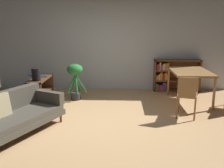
{
  "coord_description": "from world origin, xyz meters",
  "views": [
    {
      "loc": [
        0.27,
        -4.56,
        1.87
      ],
      "look_at": [
        0.08,
        0.56,
        0.65
      ],
      "focal_mm": 39.83,
      "sensor_mm": 36.0,
      "label": 1
    }
  ],
  "objects_px": {
    "fabric_couch": "(10,114)",
    "dining_table": "(190,74)",
    "open_laptop": "(39,76)",
    "desk_speaker": "(36,74)",
    "bookshelf": "(173,76)",
    "dining_chair_near": "(187,94)",
    "potted_floor_plant": "(75,76)",
    "media_console": "(41,90)"
  },
  "relations": [
    {
      "from": "dining_table",
      "to": "dining_chair_near",
      "type": "height_order",
      "value": "dining_chair_near"
    },
    {
      "from": "open_laptop",
      "to": "dining_chair_near",
      "type": "height_order",
      "value": "dining_chair_near"
    },
    {
      "from": "open_laptop",
      "to": "desk_speaker",
      "type": "distance_m",
      "value": 0.51
    },
    {
      "from": "fabric_couch",
      "to": "potted_floor_plant",
      "type": "xyz_separation_m",
      "value": [
        0.76,
        2.09,
        0.26
      ]
    },
    {
      "from": "media_console",
      "to": "bookshelf",
      "type": "height_order",
      "value": "bookshelf"
    },
    {
      "from": "open_laptop",
      "to": "bookshelf",
      "type": "bearing_deg",
      "value": 16.1
    },
    {
      "from": "bookshelf",
      "to": "open_laptop",
      "type": "bearing_deg",
      "value": -163.9
    },
    {
      "from": "desk_speaker",
      "to": "dining_chair_near",
      "type": "height_order",
      "value": "desk_speaker"
    },
    {
      "from": "open_laptop",
      "to": "dining_table",
      "type": "height_order",
      "value": "dining_table"
    },
    {
      "from": "bookshelf",
      "to": "desk_speaker",
      "type": "bearing_deg",
      "value": -156.38
    },
    {
      "from": "media_console",
      "to": "potted_floor_plant",
      "type": "distance_m",
      "value": 0.91
    },
    {
      "from": "fabric_couch",
      "to": "open_laptop",
      "type": "distance_m",
      "value": 2.09
    },
    {
      "from": "potted_floor_plant",
      "to": "dining_chair_near",
      "type": "height_order",
      "value": "potted_floor_plant"
    },
    {
      "from": "fabric_couch",
      "to": "potted_floor_plant",
      "type": "height_order",
      "value": "potted_floor_plant"
    },
    {
      "from": "fabric_couch",
      "to": "dining_chair_near",
      "type": "relative_size",
      "value": 2.22
    },
    {
      "from": "open_laptop",
      "to": "potted_floor_plant",
      "type": "relative_size",
      "value": 0.55
    },
    {
      "from": "dining_table",
      "to": "dining_chair_near",
      "type": "relative_size",
      "value": 1.5
    },
    {
      "from": "media_console",
      "to": "dining_chair_near",
      "type": "xyz_separation_m",
      "value": [
        3.33,
        -0.96,
        0.21
      ]
    },
    {
      "from": "media_console",
      "to": "bookshelf",
      "type": "xyz_separation_m",
      "value": [
        3.49,
        1.22,
        0.15
      ]
    },
    {
      "from": "open_laptop",
      "to": "dining_table",
      "type": "distance_m",
      "value": 3.75
    },
    {
      "from": "media_console",
      "to": "dining_table",
      "type": "bearing_deg",
      "value": 1.82
    },
    {
      "from": "potted_floor_plant",
      "to": "dining_chair_near",
      "type": "distance_m",
      "value": 2.77
    },
    {
      "from": "dining_table",
      "to": "bookshelf",
      "type": "distance_m",
      "value": 1.15
    },
    {
      "from": "dining_chair_near",
      "to": "potted_floor_plant",
      "type": "bearing_deg",
      "value": 154.78
    },
    {
      "from": "desk_speaker",
      "to": "bookshelf",
      "type": "relative_size",
      "value": 0.22
    },
    {
      "from": "potted_floor_plant",
      "to": "dining_table",
      "type": "relative_size",
      "value": 0.7
    },
    {
      "from": "open_laptop",
      "to": "bookshelf",
      "type": "xyz_separation_m",
      "value": [
        3.57,
        1.03,
        -0.18
      ]
    },
    {
      "from": "open_laptop",
      "to": "dining_table",
      "type": "bearing_deg",
      "value": -1.12
    },
    {
      "from": "fabric_couch",
      "to": "dining_table",
      "type": "distance_m",
      "value": 4.12
    },
    {
      "from": "potted_floor_plant",
      "to": "dining_table",
      "type": "distance_m",
      "value": 2.84
    },
    {
      "from": "open_laptop",
      "to": "fabric_couch",
      "type": "bearing_deg",
      "value": -85.73
    },
    {
      "from": "desk_speaker",
      "to": "dining_table",
      "type": "relative_size",
      "value": 0.22
    },
    {
      "from": "fabric_couch",
      "to": "dining_table",
      "type": "xyz_separation_m",
      "value": [
        3.59,
        1.99,
        0.35
      ]
    },
    {
      "from": "desk_speaker",
      "to": "dining_table",
      "type": "distance_m",
      "value": 3.67
    },
    {
      "from": "media_console",
      "to": "dining_chair_near",
      "type": "bearing_deg",
      "value": -16.15
    },
    {
      "from": "dining_chair_near",
      "to": "dining_table",
      "type": "bearing_deg",
      "value": 73.04
    },
    {
      "from": "open_laptop",
      "to": "desk_speaker",
      "type": "bearing_deg",
      "value": -78.33
    },
    {
      "from": "media_console",
      "to": "potted_floor_plant",
      "type": "height_order",
      "value": "potted_floor_plant"
    },
    {
      "from": "media_console",
      "to": "desk_speaker",
      "type": "xyz_separation_m",
      "value": [
        0.02,
        -0.3,
        0.46
      ]
    },
    {
      "from": "media_console",
      "to": "open_laptop",
      "type": "xyz_separation_m",
      "value": [
        -0.08,
        0.19,
        0.33
      ]
    },
    {
      "from": "desk_speaker",
      "to": "dining_chair_near",
      "type": "relative_size",
      "value": 0.33
    },
    {
      "from": "desk_speaker",
      "to": "potted_floor_plant",
      "type": "bearing_deg",
      "value": 32.31
    }
  ]
}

